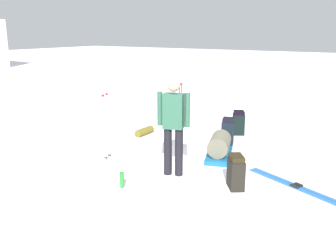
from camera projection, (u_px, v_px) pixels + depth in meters
ground_plane at (168, 160)px, 7.20m from camera, size 80.00×80.00×0.00m
skier_standing at (173, 122)px, 6.26m from camera, size 0.31×0.55×1.70m
ski_pair_near at (296, 187)px, 5.96m from camera, size 0.90×1.83×0.05m
backpack_large_dark at (239, 123)px, 8.95m from camera, size 0.40×0.38×0.58m
backpack_bright at (228, 132)px, 8.11m from camera, size 0.37×0.34×0.61m
backpack_small_spare at (236, 172)px, 5.88m from camera, size 0.42×0.39×0.56m
ski_poles_planted_near at (106, 123)px, 7.08m from camera, size 0.23×0.12×1.32m
ski_poles_planted_far at (180, 112)px, 7.96m from camera, size 0.23×0.12×1.39m
gear_sled at (219, 147)px, 7.31m from camera, size 1.14×0.76×0.49m
sleeping_mat_rolled at (145, 131)px, 8.93m from camera, size 0.55×0.18×0.18m
thermos_bottle at (122, 180)px, 5.93m from camera, size 0.07×0.07×0.26m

